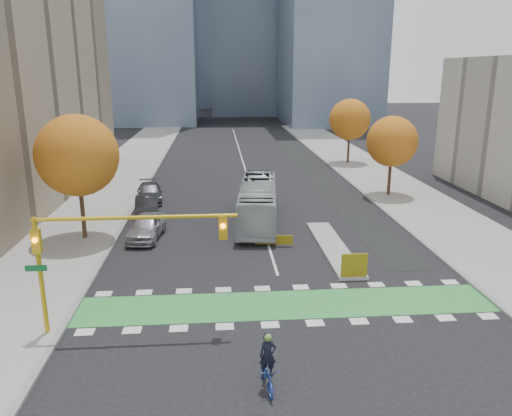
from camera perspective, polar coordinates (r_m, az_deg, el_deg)
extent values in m
plane|color=black|center=(23.05, 4.05, -12.60)|extent=(300.00, 300.00, 0.00)
cube|color=gray|center=(42.77, -18.34, 0.10)|extent=(7.00, 120.00, 0.15)
cube|color=gray|center=(44.74, 17.50, 0.83)|extent=(7.00, 120.00, 0.15)
cube|color=gray|center=(42.06, -13.71, 0.21)|extent=(0.30, 120.00, 0.16)
cube|color=gray|center=(43.56, 13.23, 0.76)|extent=(0.30, 120.00, 0.16)
cube|color=green|center=(24.37, 3.52, -10.94)|extent=(20.00, 3.00, 0.01)
cube|color=silver|center=(61.14, -1.50, 5.27)|extent=(0.15, 70.00, 0.01)
cube|color=black|center=(52.35, 7.34, 3.41)|extent=(2.50, 50.00, 0.01)
cube|color=gray|center=(31.84, 8.81, -4.46)|extent=(1.60, 10.00, 0.16)
cube|color=yellow|center=(27.25, 11.16, -6.44)|extent=(1.40, 0.12, 1.30)
cylinder|color=#332114|center=(34.28, -19.30, 0.73)|extent=(0.28, 0.28, 5.25)
sphere|color=#A25214|center=(33.68, -19.75, 5.67)|extent=(5.20, 5.20, 5.20)
cylinder|color=#332114|center=(45.56, 15.05, 4.12)|extent=(0.28, 0.28, 4.55)
sphere|color=#A25214|center=(45.15, 15.28, 7.35)|extent=(4.40, 4.40, 4.40)
cylinder|color=#332114|center=(60.76, 10.54, 7.29)|extent=(0.28, 0.28, 4.90)
sphere|color=#A25214|center=(60.43, 10.68, 9.92)|extent=(4.80, 4.80, 4.80)
cylinder|color=#BF9914|center=(22.47, -23.36, -7.36)|extent=(0.20, 0.20, 5.20)
cylinder|color=#BF9914|center=(20.68, -13.57, -1.07)|extent=(8.20, 0.16, 0.16)
cube|color=#BF9914|center=(21.94, -23.80, -3.50)|extent=(0.35, 0.28, 1.00)
sphere|color=orange|center=(21.75, -23.98, -3.40)|extent=(0.22, 0.22, 0.22)
cube|color=#BF9914|center=(20.56, -3.80, -2.21)|extent=(0.35, 0.28, 1.00)
sphere|color=orange|center=(20.36, -3.79, -2.10)|extent=(0.22, 0.22, 0.22)
cube|color=#0C5926|center=(21.91, -23.85, -6.31)|extent=(0.85, 0.04, 0.25)
imported|color=navy|center=(18.47, 1.34, -18.63)|extent=(0.81, 1.89, 0.96)
imported|color=black|center=(18.02, 1.36, -16.47)|extent=(0.63, 0.45, 1.64)
sphere|color=#597F2D|center=(17.67, 1.37, -14.60)|extent=(0.28, 0.28, 0.28)
imported|color=#ABB1B3|center=(36.35, 0.22, 0.65)|extent=(3.76, 11.21, 3.06)
imported|color=#AAABB0|center=(33.90, -12.41, -2.08)|extent=(2.44, 4.99, 1.64)
imported|color=black|center=(38.75, -12.37, 0.08)|extent=(2.15, 4.91, 1.57)
imported|color=#48484D|center=(43.62, -12.08, 1.75)|extent=(2.69, 5.33, 1.48)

